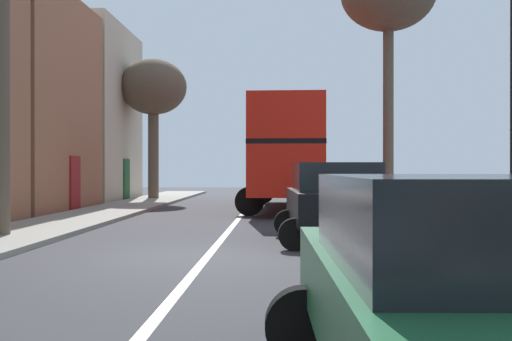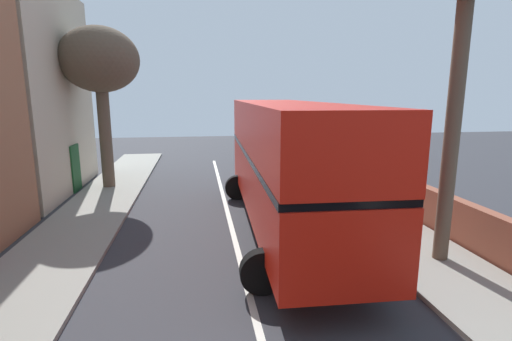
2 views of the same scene
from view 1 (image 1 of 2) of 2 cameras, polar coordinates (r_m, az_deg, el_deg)
name	(u,v)px [view 1 (image 1 of 2)]	position (r m, az deg, el deg)	size (l,w,h in m)	color
ground_plane	(208,256)	(11.77, -4.38, -7.73)	(84.00, 84.00, 0.00)	#333338
road_centre_line	(208,256)	(11.77, -4.38, -7.71)	(0.16, 54.00, 0.01)	silver
sidewalk_right	(475,254)	(12.22, 19.29, -7.17)	(2.60, 60.00, 0.12)	gray
double_decker_bus	(289,150)	(25.21, 3.04, 1.85)	(3.82, 11.39, 4.06)	red
parked_car_green_right_1	(474,287)	(4.05, 19.16, -9.94)	(2.58, 4.39, 1.58)	#1E6038
parked_car_black_right_2	(334,198)	(13.69, 7.09, -2.51)	(2.63, 4.13, 1.75)	black
street_tree_left_2	(153,89)	(32.70, -9.30, 7.27)	(3.39, 3.39, 7.08)	brown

